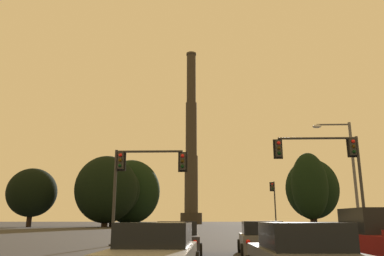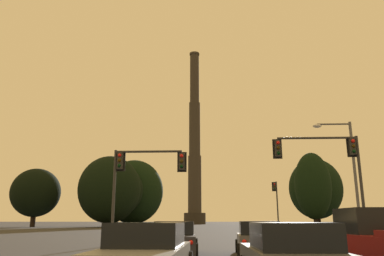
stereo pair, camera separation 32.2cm
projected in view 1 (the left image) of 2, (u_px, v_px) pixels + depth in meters
The scene contains 14 objects.
hatchback_center_lane_front at pixel (261, 240), 15.97m from camera, with size 2.08×4.17×1.44m.
sedan_left_lane_front at pixel (178, 240), 16.05m from camera, with size 2.14×4.76×1.43m.
sedan_left_lane_second at pixel (154, 256), 8.79m from camera, with size 2.08×4.74×1.43m.
traffic_light_far_right at pixel (274, 199), 50.38m from camera, with size 0.78×0.50×6.55m.
traffic_light_overhead_left at pixel (139, 172), 22.89m from camera, with size 4.61×0.50×5.71m.
traffic_light_overhead_right at pixel (331, 161), 23.03m from camera, with size 5.35×0.50×6.55m.
street_lamp at pixel (348, 167), 26.27m from camera, with size 2.75×0.36×8.34m.
smokestack at pixel (191, 153), 133.81m from camera, with size 7.47×7.47×63.37m.
treeline_far_right at pixel (312, 189), 87.20m from camera, with size 12.17×10.96×15.47m.
treeline_left_mid at pixel (131, 192), 88.60m from camera, with size 13.87×12.48×15.49m.
treeline_far_left at pixel (310, 186), 76.64m from camera, with size 7.37×6.63×15.09m.
treeline_center_right at pixel (113, 190), 82.24m from camera, with size 11.63×10.46×13.62m.
treeline_right_mid at pixel (32, 192), 79.61m from camera, with size 10.45×9.41×12.29m.
treeline_center_left at pixel (106, 189), 80.04m from camera, with size 13.33×12.00×15.01m.
Camera 1 is at (-2.06, -2.84, 1.49)m, focal length 35.00 mm.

